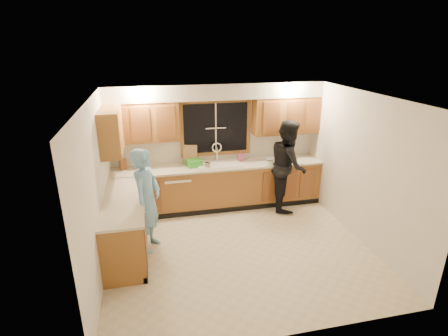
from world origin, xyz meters
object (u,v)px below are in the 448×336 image
object	(u,v)px
man	(147,201)
bowl	(269,159)
stove	(124,245)
soap_bottle	(241,156)
sink	(219,167)
dishwasher	(177,192)
woman	(288,165)
dish_crate	(194,163)
knife_block	(123,164)

from	to	relation	value
man	bowl	bearing A→B (deg)	-37.66
stove	soap_bottle	xyz separation A→B (m)	(2.29, 1.97, 0.57)
sink	dishwasher	xyz separation A→B (m)	(-0.85, -0.01, -0.45)
woman	man	bearing A→B (deg)	123.54
dish_crate	soap_bottle	distance (m)	1.00
sink	knife_block	bearing A→B (deg)	176.04
man	woman	xyz separation A→B (m)	(2.77, 0.95, 0.05)
dishwasher	woman	distance (m)	2.27
sink	woman	bearing A→B (deg)	-13.04
man	knife_block	world-z (taller)	man
sink	woman	xyz separation A→B (m)	(1.34, -0.31, 0.05)
man	bowl	size ratio (longest dim) A/B	9.00
dishwasher	dish_crate	world-z (taller)	dish_crate
knife_block	stove	bearing A→B (deg)	-119.26
dish_crate	soap_bottle	size ratio (longest dim) A/B	1.37
woman	knife_block	world-z (taller)	woman
dishwasher	stove	bearing A→B (deg)	-117.69
stove	man	distance (m)	0.79
sink	soap_bottle	xyz separation A→B (m)	(0.49, 0.15, 0.15)
sink	soap_bottle	size ratio (longest dim) A/B	4.32
soap_bottle	stove	bearing A→B (deg)	-139.28
stove	woman	distance (m)	3.52
stove	bowl	size ratio (longest dim) A/B	4.70
bowl	dishwasher	bearing A→B (deg)	-178.38
woman	soap_bottle	distance (m)	0.98
dishwasher	bowl	xyz separation A→B (m)	(1.93, 0.05, 0.53)
stove	dish_crate	world-z (taller)	dish_crate
stove	dish_crate	xyz separation A→B (m)	(1.30, 1.85, 0.53)
dishwasher	man	world-z (taller)	man
woman	bowl	xyz separation A→B (m)	(-0.26, 0.35, 0.03)
sink	woman	distance (m)	1.38
man	soap_bottle	size ratio (longest dim) A/B	8.64
woman	knife_block	distance (m)	3.23
dishwasher	knife_block	xyz separation A→B (m)	(-1.00, 0.14, 0.62)
man	soap_bottle	world-z (taller)	man
woman	knife_block	size ratio (longest dim) A/B	8.60
dish_crate	soap_bottle	world-z (taller)	soap_bottle
soap_bottle	dish_crate	bearing A→B (deg)	-172.96
dishwasher	woman	bearing A→B (deg)	-7.70
sink	dish_crate	world-z (taller)	sink
dishwasher	dish_crate	bearing A→B (deg)	6.32
sink	bowl	distance (m)	1.08
stove	bowl	world-z (taller)	bowl
dish_crate	dishwasher	bearing A→B (deg)	-173.68
dish_crate	bowl	bearing A→B (deg)	0.57
man	soap_bottle	xyz separation A→B (m)	(1.92, 1.40, 0.16)
stove	dishwasher	bearing A→B (deg)	62.31
dishwasher	knife_block	world-z (taller)	knife_block
woman	bowl	distance (m)	0.44
man	dish_crate	xyz separation A→B (m)	(0.93, 1.28, 0.12)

